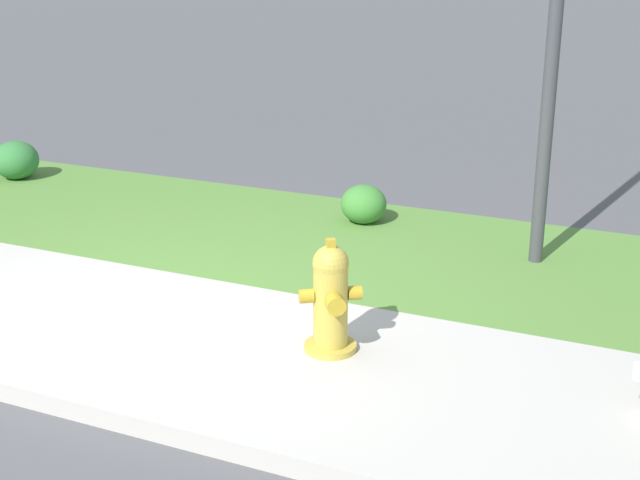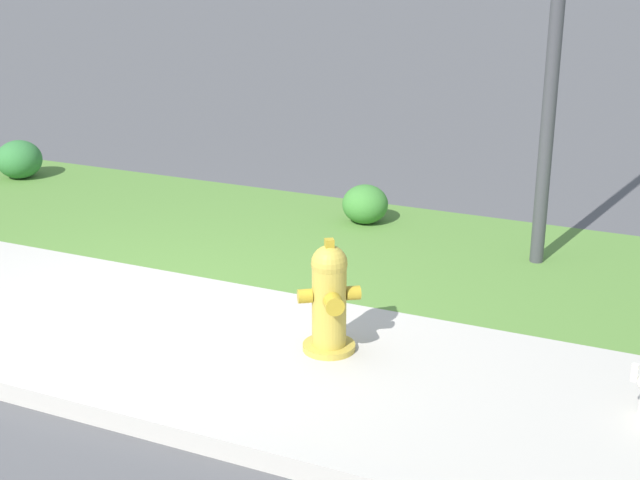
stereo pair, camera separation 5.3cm
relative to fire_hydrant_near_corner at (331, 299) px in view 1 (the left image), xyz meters
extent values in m
plane|color=#515154|center=(-1.32, -0.23, -0.37)|extent=(120.00, 120.00, 0.00)
cube|color=#BCB7AD|center=(-1.32, -0.23, -0.36)|extent=(18.00, 1.98, 0.01)
cube|color=#568438|center=(-1.32, 2.00, -0.36)|extent=(18.00, 2.49, 0.01)
cube|color=#BCB7AD|center=(-1.32, -1.30, -0.31)|extent=(18.00, 0.16, 0.12)
cylinder|color=gold|center=(0.00, 0.00, -0.34)|extent=(0.34, 0.34, 0.05)
cylinder|color=gold|center=(0.00, 0.00, -0.04)|extent=(0.22, 0.22, 0.55)
sphere|color=gold|center=(0.00, 0.00, 0.24)|extent=(0.23, 0.23, 0.23)
cube|color=#B29323|center=(0.00, 0.00, 0.37)|extent=(0.08, 0.08, 0.06)
cylinder|color=#B29323|center=(0.13, 0.09, 0.03)|extent=(0.13, 0.13, 0.09)
cylinder|color=#B29323|center=(-0.13, -0.08, 0.03)|extent=(0.13, 0.13, 0.09)
cylinder|color=#B29323|center=(0.09, -0.13, 0.03)|extent=(0.16, 0.15, 0.12)
cylinder|color=silver|center=(1.86, -0.08, -0.08)|extent=(0.04, 0.04, 0.10)
ellipsoid|color=#337538|center=(-4.84, 2.51, -0.16)|extent=(0.49, 0.49, 0.42)
ellipsoid|color=#3D7F33|center=(-0.80, 2.60, -0.19)|extent=(0.43, 0.43, 0.36)
camera|label=1|loc=(2.07, -4.78, 2.19)|focal=50.00mm
camera|label=2|loc=(2.11, -4.75, 2.19)|focal=50.00mm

